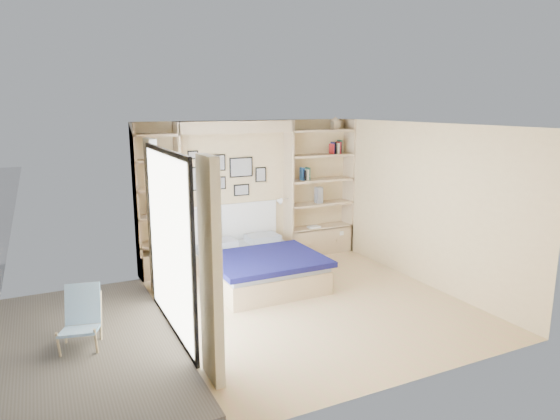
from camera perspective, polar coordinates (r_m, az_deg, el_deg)
name	(u,v)px	position (r m, az deg, el deg)	size (l,w,h in m)	color
ground	(311,303)	(7.23, 3.52, -10.54)	(4.50, 4.50, 0.00)	tan
room_shell	(244,211)	(8.06, -4.11, -0.14)	(4.50, 4.50, 4.50)	#DABD86
bed	(257,265)	(7.95, -2.62, -6.32)	(1.67, 2.14, 1.07)	tan
photo_gallery	(225,174)	(8.60, -6.33, 4.14)	(1.48, 0.02, 0.82)	black
reading_lamps	(238,204)	(8.52, -4.78, 0.68)	(1.92, 0.12, 0.15)	silver
shelf_decor	(309,165)	(9.08, 3.29, 5.20)	(3.50, 0.23, 2.03)	#A51E1E
deck	(29,358)	(6.43, -26.78, -14.85)	(3.20, 4.00, 0.05)	#685B4D
deck_chair	(81,318)	(6.36, -21.78, -11.40)	(0.57, 0.77, 0.70)	tan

